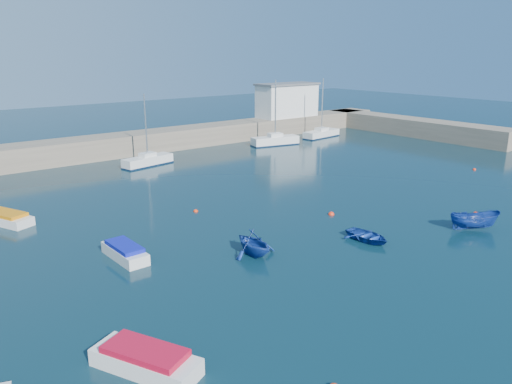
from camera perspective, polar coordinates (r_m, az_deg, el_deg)
ground at (r=30.46m, az=20.00°, el=-10.07°), size 220.00×220.00×0.00m
back_wall at (r=65.32m, az=-16.49°, el=5.04°), size 96.00×4.50×2.60m
right_arm at (r=82.73m, az=17.47°, el=7.12°), size 4.50×32.00×2.60m
harbor_office at (r=80.84m, az=3.58°, el=10.34°), size 10.00×4.00×5.00m
sailboat_6 at (r=59.03m, az=-12.26°, el=3.54°), size 6.40×2.91×8.20m
sailboat_7 at (r=70.55m, az=2.20°, el=5.92°), size 7.04×3.34×9.02m
sailboat_8 at (r=77.62m, az=7.48°, el=6.65°), size 6.95×2.70×8.85m
motorboat_0 at (r=22.25m, az=-12.51°, el=-18.23°), size 3.50×4.97×1.06m
motorboat_1 at (r=33.11m, az=-14.76°, el=-6.62°), size 1.52×4.08×0.99m
motorboat_2 at (r=42.90m, az=-26.67°, el=-2.67°), size 3.29×4.83×0.94m
dinghy_center at (r=35.81m, az=12.62°, el=-4.95°), size 2.39×3.34×0.69m
dinghy_left at (r=32.39m, az=-0.29°, el=-5.82°), size 2.92×3.36×1.73m
dinghy_right at (r=40.35m, az=23.70°, el=-3.00°), size 3.80×3.33×1.43m
buoy_1 at (r=40.97m, az=8.59°, el=-2.58°), size 0.50×0.50×0.50m
buoy_2 at (r=44.36m, az=23.82°, el=-2.35°), size 0.48×0.48×0.48m
buoy_3 at (r=41.57m, az=-6.90°, el=-2.23°), size 0.40×0.40×0.40m
buoy_4 at (r=60.90m, az=23.68°, el=2.35°), size 0.38×0.38×0.38m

